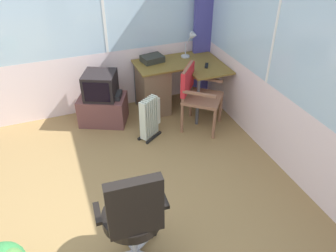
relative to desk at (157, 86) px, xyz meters
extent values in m
cube|color=olive|center=(-1.39, -2.05, -0.42)|extent=(5.66, 5.75, 0.06)
cube|color=white|center=(-1.39, 0.35, 0.05)|extent=(4.66, 0.06, 0.88)
cube|color=white|center=(0.97, -2.05, 0.05)|extent=(0.06, 4.75, 0.88)
cube|color=white|center=(0.97, -1.26, 1.31)|extent=(0.07, 0.04, 1.64)
cube|color=#464290|center=(0.84, 0.22, 0.91)|extent=(0.34, 0.07, 2.60)
cube|color=brown|center=(0.32, 0.02, 0.32)|extent=(1.21, 0.57, 0.02)
cube|color=brown|center=(0.64, -0.45, 0.32)|extent=(0.57, 0.36, 0.02)
cube|color=brown|center=(-0.06, 0.02, -0.05)|extent=(0.40, 0.53, 0.69)
cylinder|color=#4C4C51|center=(0.39, -0.59, -0.04)|extent=(0.04, 0.04, 0.70)
cylinder|color=#4C4C51|center=(-0.25, 0.26, -0.04)|extent=(0.04, 0.04, 0.70)
cylinder|color=#B2B7BC|center=(0.50, 0.12, 0.34)|extent=(0.13, 0.13, 0.02)
cylinder|color=#B2B7BC|center=(0.50, 0.12, 0.45)|extent=(0.02, 0.02, 0.19)
cylinder|color=#B2B7BC|center=(0.55, 0.09, 0.64)|extent=(0.04, 0.10, 0.18)
cone|color=#B2B7BC|center=(0.60, 0.05, 0.67)|extent=(0.15, 0.14, 0.12)
cube|color=black|center=(0.64, -0.29, 0.34)|extent=(0.11, 0.15, 0.02)
cube|color=#2B2D27|center=(-0.02, 0.13, 0.38)|extent=(0.34, 0.28, 0.09)
cylinder|color=#8C5D44|center=(0.45, -0.98, -0.18)|extent=(0.04, 0.04, 0.44)
cylinder|color=#8C5D44|center=(0.73, -0.64, -0.18)|extent=(0.04, 0.04, 0.44)
cylinder|color=#8C5D44|center=(0.11, -0.70, -0.18)|extent=(0.04, 0.04, 0.44)
cylinder|color=#8C5D44|center=(0.39, -0.36, -0.18)|extent=(0.04, 0.04, 0.44)
cube|color=#8C5D44|center=(0.42, -0.67, 0.06)|extent=(0.68, 0.68, 0.04)
cube|color=#8C5D44|center=(0.25, -0.53, 0.29)|extent=(0.30, 0.36, 0.41)
cube|color=red|center=(0.25, -0.53, 0.31)|extent=(0.34, 0.39, 0.34)
cube|color=#8C5D44|center=(0.28, -0.84, 0.24)|extent=(0.36, 0.30, 0.03)
cube|color=#8C5D44|center=(0.56, -0.50, 0.24)|extent=(0.36, 0.30, 0.03)
cube|color=#B7B7BF|center=(-0.92, -2.27, -0.35)|extent=(0.26, 0.18, 0.02)
cylinder|color=black|center=(-0.80, -2.20, -0.37)|extent=(0.05, 0.05, 0.05)
cube|color=#B7B7BF|center=(-1.07, -2.21, -0.35)|extent=(0.11, 0.28, 0.02)
cylinder|color=black|center=(-1.10, -2.08, -0.37)|extent=(0.05, 0.05, 0.05)
cylinder|color=#B7B7BF|center=(-1.03, -2.35, -0.13)|extent=(0.05, 0.05, 0.41)
cylinder|color=black|center=(-1.03, -2.35, 0.12)|extent=(0.50, 0.50, 0.09)
cube|color=black|center=(-1.04, -2.54, 0.42)|extent=(0.43, 0.11, 0.52)
cube|color=black|center=(-0.76, -2.36, 0.25)|extent=(0.06, 0.22, 0.04)
cube|color=black|center=(-1.30, -2.33, 0.25)|extent=(0.06, 0.22, 0.04)
cube|color=brown|center=(-0.83, -0.05, -0.19)|extent=(0.77, 0.67, 0.40)
cube|color=black|center=(-0.83, -0.05, 0.19)|extent=(0.55, 0.54, 0.36)
cube|color=black|center=(-0.91, -0.23, 0.19)|extent=(0.32, 0.15, 0.28)
cube|color=#262628|center=(-0.70, -0.11, 0.04)|extent=(0.33, 0.31, 0.07)
cube|color=silver|center=(-0.44, -0.72, -0.09)|extent=(0.07, 0.09, 0.56)
cube|color=silver|center=(-0.41, -0.70, -0.09)|extent=(0.07, 0.09, 0.56)
cube|color=silver|center=(-0.37, -0.67, -0.09)|extent=(0.07, 0.09, 0.56)
cube|color=silver|center=(-0.34, -0.65, -0.09)|extent=(0.07, 0.09, 0.56)
cube|color=silver|center=(-0.30, -0.63, -0.09)|extent=(0.07, 0.09, 0.56)
cube|color=silver|center=(-0.27, -0.60, -0.09)|extent=(0.07, 0.09, 0.56)
cube|color=silver|center=(-0.23, -0.58, -0.09)|extent=(0.07, 0.09, 0.56)
cube|color=black|center=(-0.30, -0.71, -0.38)|extent=(0.28, 0.20, 0.03)
cube|color=black|center=(-0.38, -0.59, -0.38)|extent=(0.28, 0.20, 0.03)
cube|color=silver|center=(-0.20, -0.56, -0.06)|extent=(0.09, 0.10, 0.39)
camera|label=1|loc=(-1.43, -4.24, 2.32)|focal=36.35mm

